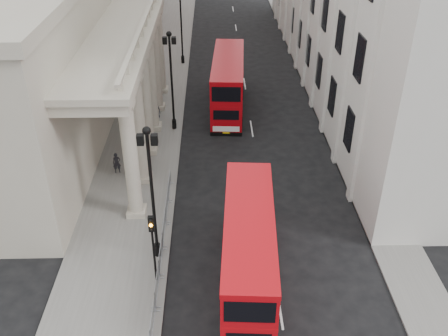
{
  "coord_description": "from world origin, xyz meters",
  "views": [
    {
      "loc": [
        2.7,
        -17.97,
        19.64
      ],
      "look_at": [
        3.36,
        9.13,
        2.8
      ],
      "focal_mm": 40.0,
      "sensor_mm": 36.0,
      "label": 1
    }
  ],
  "objects_px": {
    "lamp_post_mid": "(171,75)",
    "bus_far": "(228,83)",
    "bus_near": "(248,251)",
    "pedestrian_a": "(117,163)",
    "lamp_post_south": "(152,186)",
    "traffic_light": "(152,237)",
    "pedestrian_b": "(133,113)",
    "lamp_post_north": "(181,20)",
    "pedestrian_c": "(156,110)"
  },
  "relations": [
    {
      "from": "lamp_post_south",
      "to": "traffic_light",
      "type": "bearing_deg",
      "value": -87.16
    },
    {
      "from": "traffic_light",
      "to": "pedestrian_c",
      "type": "relative_size",
      "value": 2.65
    },
    {
      "from": "lamp_post_north",
      "to": "bus_far",
      "type": "height_order",
      "value": "lamp_post_north"
    },
    {
      "from": "bus_far",
      "to": "pedestrian_b",
      "type": "bearing_deg",
      "value": -155.64
    },
    {
      "from": "pedestrian_a",
      "to": "lamp_post_south",
      "type": "bearing_deg",
      "value": -82.29
    },
    {
      "from": "lamp_post_south",
      "to": "pedestrian_c",
      "type": "height_order",
      "value": "lamp_post_south"
    },
    {
      "from": "lamp_post_north",
      "to": "bus_near",
      "type": "bearing_deg",
      "value": -81.63
    },
    {
      "from": "bus_near",
      "to": "pedestrian_b",
      "type": "relative_size",
      "value": 5.51
    },
    {
      "from": "lamp_post_north",
      "to": "pedestrian_b",
      "type": "height_order",
      "value": "lamp_post_north"
    },
    {
      "from": "bus_near",
      "to": "traffic_light",
      "type": "bearing_deg",
      "value": -179.96
    },
    {
      "from": "traffic_light",
      "to": "pedestrian_a",
      "type": "height_order",
      "value": "traffic_light"
    },
    {
      "from": "lamp_post_mid",
      "to": "traffic_light",
      "type": "bearing_deg",
      "value": -89.68
    },
    {
      "from": "lamp_post_mid",
      "to": "pedestrian_b",
      "type": "relative_size",
      "value": 4.32
    },
    {
      "from": "lamp_post_south",
      "to": "traffic_light",
      "type": "distance_m",
      "value": 2.71
    },
    {
      "from": "traffic_light",
      "to": "pedestrian_b",
      "type": "distance_m",
      "value": 19.46
    },
    {
      "from": "bus_near",
      "to": "bus_far",
      "type": "xyz_separation_m",
      "value": [
        -0.35,
        22.47,
        0.14
      ]
    },
    {
      "from": "lamp_post_south",
      "to": "bus_far",
      "type": "relative_size",
      "value": 0.74
    },
    {
      "from": "lamp_post_south",
      "to": "lamp_post_north",
      "type": "bearing_deg",
      "value": 90.0
    },
    {
      "from": "lamp_post_south",
      "to": "bus_far",
      "type": "height_order",
      "value": "lamp_post_south"
    },
    {
      "from": "bus_far",
      "to": "bus_near",
      "type": "bearing_deg",
      "value": -85.67
    },
    {
      "from": "lamp_post_north",
      "to": "bus_near",
      "type": "relative_size",
      "value": 0.78
    },
    {
      "from": "bus_far",
      "to": "pedestrian_b",
      "type": "relative_size",
      "value": 5.82
    },
    {
      "from": "lamp_post_south",
      "to": "pedestrian_c",
      "type": "relative_size",
      "value": 5.12
    },
    {
      "from": "lamp_post_north",
      "to": "pedestrian_c",
      "type": "distance_m",
      "value": 14.71
    },
    {
      "from": "bus_near",
      "to": "bus_far",
      "type": "height_order",
      "value": "bus_far"
    },
    {
      "from": "lamp_post_mid",
      "to": "traffic_light",
      "type": "xyz_separation_m",
      "value": [
        0.1,
        -18.02,
        -1.8
      ]
    },
    {
      "from": "lamp_post_south",
      "to": "pedestrian_c",
      "type": "distance_m",
      "value": 18.45
    },
    {
      "from": "bus_near",
      "to": "bus_far",
      "type": "relative_size",
      "value": 0.95
    },
    {
      "from": "lamp_post_mid",
      "to": "pedestrian_c",
      "type": "distance_m",
      "value": 4.74
    },
    {
      "from": "lamp_post_south",
      "to": "bus_near",
      "type": "xyz_separation_m",
      "value": [
        5.05,
        -2.32,
        -2.55
      ]
    },
    {
      "from": "bus_far",
      "to": "pedestrian_b",
      "type": "distance_m",
      "value": 8.99
    },
    {
      "from": "bus_near",
      "to": "pedestrian_c",
      "type": "height_order",
      "value": "bus_near"
    },
    {
      "from": "lamp_post_north",
      "to": "lamp_post_south",
      "type": "bearing_deg",
      "value": -90.0
    },
    {
      "from": "lamp_post_north",
      "to": "bus_far",
      "type": "xyz_separation_m",
      "value": [
        4.7,
        -11.85,
        -2.41
      ]
    },
    {
      "from": "lamp_post_mid",
      "to": "pedestrian_b",
      "type": "height_order",
      "value": "lamp_post_mid"
    },
    {
      "from": "bus_near",
      "to": "pedestrian_a",
      "type": "xyz_separation_m",
      "value": [
        -8.77,
        11.39,
        -1.46
      ]
    },
    {
      "from": "lamp_post_mid",
      "to": "lamp_post_north",
      "type": "bearing_deg",
      "value": 90.0
    },
    {
      "from": "lamp_post_mid",
      "to": "traffic_light",
      "type": "distance_m",
      "value": 18.11
    },
    {
      "from": "traffic_light",
      "to": "bus_near",
      "type": "distance_m",
      "value": 5.01
    },
    {
      "from": "lamp_post_north",
      "to": "traffic_light",
      "type": "height_order",
      "value": "lamp_post_north"
    },
    {
      "from": "bus_far",
      "to": "pedestrian_a",
      "type": "relative_size",
      "value": 7.2
    },
    {
      "from": "lamp_post_mid",
      "to": "bus_far",
      "type": "bearing_deg",
      "value": 41.44
    },
    {
      "from": "lamp_post_mid",
      "to": "pedestrian_b",
      "type": "bearing_deg",
      "value": 164.7
    },
    {
      "from": "lamp_post_mid",
      "to": "bus_far",
      "type": "relative_size",
      "value": 0.74
    },
    {
      "from": "lamp_post_north",
      "to": "pedestrian_a",
      "type": "distance_m",
      "value": 23.58
    },
    {
      "from": "pedestrian_b",
      "to": "lamp_post_mid",
      "type": "bearing_deg",
      "value": 135.6
    },
    {
      "from": "lamp_post_mid",
      "to": "lamp_post_north",
      "type": "distance_m",
      "value": 16.0
    },
    {
      "from": "bus_near",
      "to": "pedestrian_a",
      "type": "distance_m",
      "value": 14.45
    },
    {
      "from": "lamp_post_north",
      "to": "pedestrian_c",
      "type": "xyz_separation_m",
      "value": [
        -1.7,
        -14.06,
        -3.98
      ]
    },
    {
      "from": "lamp_post_mid",
      "to": "pedestrian_c",
      "type": "bearing_deg",
      "value": 131.25
    }
  ]
}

